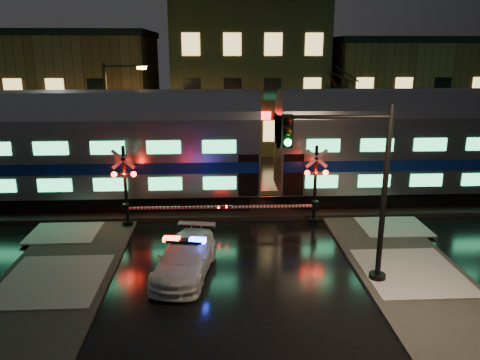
# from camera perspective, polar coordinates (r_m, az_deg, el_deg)

# --- Properties ---
(ground) EXTENTS (120.00, 120.00, 0.00)m
(ground) POSITION_cam_1_polar(r_m,az_deg,el_deg) (20.06, -0.91, -8.02)
(ground) COLOR black
(ground) RESTS_ON ground
(ballast) EXTENTS (90.00, 4.20, 0.24)m
(ballast) POSITION_cam_1_polar(r_m,az_deg,el_deg) (24.68, -1.31, -3.10)
(ballast) COLOR black
(ballast) RESTS_ON ground
(sidewalk_left) EXTENTS (4.00, 20.00, 0.12)m
(sidewalk_left) POSITION_cam_1_polar(r_m,az_deg,el_deg) (15.86, -25.31, -16.28)
(sidewalk_left) COLOR #2D2D2D
(sidewalk_left) RESTS_ON ground
(sidewalk_right) EXTENTS (4.00, 20.00, 0.12)m
(sidewalk_right) POSITION_cam_1_polar(r_m,az_deg,el_deg) (16.34, 24.24, -15.15)
(sidewalk_right) COLOR #2D2D2D
(sidewalk_right) RESTS_ON ground
(building_left) EXTENTS (14.00, 10.00, 9.00)m
(building_left) POSITION_cam_1_polar(r_m,az_deg,el_deg) (42.37, -20.18, 9.91)
(building_left) COLOR brown
(building_left) RESTS_ON ground
(building_mid) EXTENTS (12.00, 11.00, 11.50)m
(building_mid) POSITION_cam_1_polar(r_m,az_deg,el_deg) (41.01, 0.80, 12.44)
(building_mid) COLOR brown
(building_mid) RESTS_ON ground
(building_right) EXTENTS (12.00, 10.00, 8.50)m
(building_right) POSITION_cam_1_polar(r_m,az_deg,el_deg) (43.44, 18.48, 9.84)
(building_right) COLOR brown
(building_right) RESTS_ON ground
(train) EXTENTS (51.00, 3.12, 5.92)m
(train) POSITION_cam_1_polar(r_m,az_deg,el_deg) (23.96, 3.44, 4.39)
(train) COLOR black
(train) RESTS_ON ballast
(police_car) EXTENTS (2.55, 4.71, 1.45)m
(police_car) POSITION_cam_1_polar(r_m,az_deg,el_deg) (17.54, -6.70, -9.41)
(police_car) COLOR white
(police_car) RESTS_ON ground
(crossing_signal_right) EXTENTS (5.38, 0.64, 3.81)m
(crossing_signal_right) POSITION_cam_1_polar(r_m,az_deg,el_deg) (22.05, 8.22, -1.61)
(crossing_signal_right) COLOR black
(crossing_signal_right) RESTS_ON ground
(crossing_signal_left) EXTENTS (5.48, 0.64, 3.88)m
(crossing_signal_left) POSITION_cam_1_polar(r_m,az_deg,el_deg) (21.99, -12.84, -1.82)
(crossing_signal_left) COLOR black
(crossing_signal_left) RESTS_ON ground
(traffic_light) EXTENTS (4.12, 0.72, 6.37)m
(traffic_light) POSITION_cam_1_polar(r_m,az_deg,el_deg) (16.26, 13.94, -1.49)
(traffic_light) COLOR black
(traffic_light) RESTS_ON ground
(streetlight) EXTENTS (2.44, 0.26, 7.31)m
(streetlight) POSITION_cam_1_polar(r_m,az_deg,el_deg) (28.28, -15.29, 7.31)
(streetlight) COLOR black
(streetlight) RESTS_ON ground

